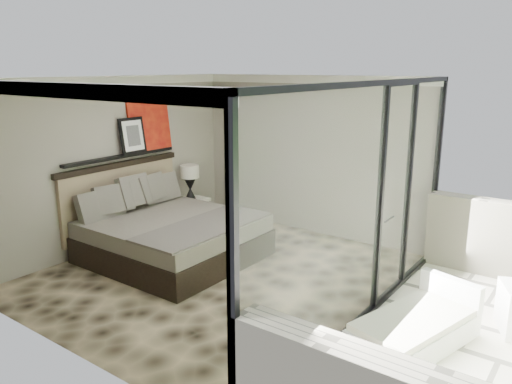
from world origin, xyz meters
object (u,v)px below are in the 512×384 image
Objects in this scene: table_lamp at (190,177)px; lounger at (416,327)px; nightstand at (192,212)px; bed at (168,233)px.

table_lamp is 0.39× the size of lounger.
nightstand is 0.67m from table_lamp.
bed is 4.63× the size of nightstand.
lounger is at bearing -18.48° from table_lamp.
nightstand is at bearing 176.44° from lounger.
bed is 3.78× the size of table_lamp.
nightstand is 0.82× the size of table_lamp.
bed is 1.65m from nightstand.
table_lamp is 5.23m from lounger.
lounger is (4.05, -0.22, -0.21)m from bed.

